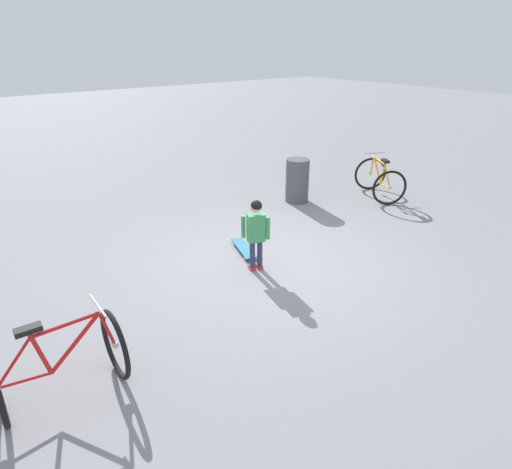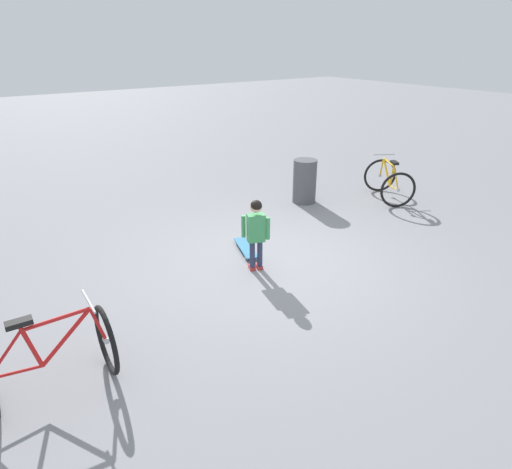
{
  "view_description": "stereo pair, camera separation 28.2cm",
  "coord_description": "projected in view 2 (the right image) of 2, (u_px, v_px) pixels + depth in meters",
  "views": [
    {
      "loc": [
        -3.9,
        -4.5,
        3.08
      ],
      "look_at": [
        -0.34,
        0.02,
        0.55
      ],
      "focal_mm": 31.54,
      "sensor_mm": 36.0,
      "label": 1
    },
    {
      "loc": [
        -3.67,
        -4.67,
        3.08
      ],
      "look_at": [
        -0.34,
        0.02,
        0.55
      ],
      "focal_mm": 31.54,
      "sensor_mm": 36.0,
      "label": 2
    }
  ],
  "objects": [
    {
      "name": "ground_plane",
      "position": [
        276.0,
        263.0,
        6.67
      ],
      "size": [
        50.0,
        50.0,
        0.0
      ],
      "primitive_type": "plane",
      "color": "gray"
    },
    {
      "name": "child_person",
      "position": [
        256.0,
        227.0,
        6.24
      ],
      "size": [
        0.3,
        0.32,
        1.06
      ],
      "color": "#2D3351",
      "rests_on": "ground"
    },
    {
      "name": "skateboard",
      "position": [
        246.0,
        248.0,
        7.02
      ],
      "size": [
        0.42,
        0.8,
        0.07
      ],
      "color": "teal",
      "rests_on": "ground"
    },
    {
      "name": "bicycle_near",
      "position": [
        389.0,
        181.0,
        9.19
      ],
      "size": [
        1.15,
        1.28,
        0.85
      ],
      "color": "black",
      "rests_on": "ground"
    },
    {
      "name": "bicycle_mid",
      "position": [
        50.0,
        356.0,
        4.14
      ],
      "size": [
        1.1,
        0.76,
        0.85
      ],
      "color": "black",
      "rests_on": "ground"
    },
    {
      "name": "trash_bin",
      "position": [
        305.0,
        181.0,
        9.0
      ],
      "size": [
        0.47,
        0.47,
        0.87
      ],
      "primitive_type": "cylinder",
      "color": "#4C4C51",
      "rests_on": "ground"
    }
  ]
}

